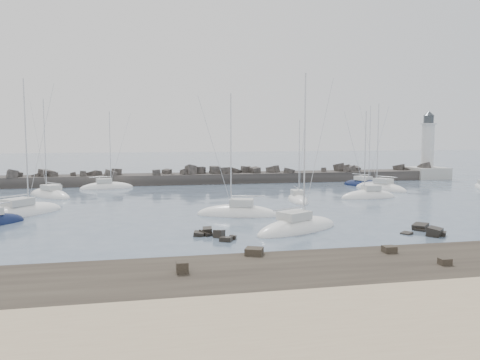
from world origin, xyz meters
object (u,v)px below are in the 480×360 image
at_px(sailboat_5, 238,214).
at_px(sailboat_4, 107,188).
at_px(sailboat_10, 381,189).
at_px(sailboat_9, 368,197).
at_px(sailboat_3, 22,214).
at_px(sailboat_6, 298,200).
at_px(sailboat_8, 365,185).
at_px(lighthouse, 427,163).
at_px(sailboat_1, 50,196).
at_px(sailboat_7, 298,229).

bearing_deg(sailboat_5, sailboat_4, 118.38).
bearing_deg(sailboat_10, sailboat_9, -126.87).
relative_size(sailboat_4, sailboat_10, 0.91).
height_order(sailboat_3, sailboat_6, sailboat_3).
height_order(sailboat_3, sailboat_8, sailboat_3).
bearing_deg(sailboat_10, sailboat_8, 91.14).
distance_m(lighthouse, sailboat_9, 36.80).
height_order(sailboat_5, sailboat_9, sailboat_5).
xyz_separation_m(sailboat_5, sailboat_8, (27.77, 24.82, -0.02)).
height_order(sailboat_5, sailboat_10, sailboat_10).
height_order(sailboat_1, sailboat_10, sailboat_1).
bearing_deg(sailboat_9, sailboat_7, -131.07).
xyz_separation_m(sailboat_1, sailboat_4, (7.37, 8.95, 0.00)).
xyz_separation_m(sailboat_7, sailboat_8, (23.89, 34.10, -0.01)).
xyz_separation_m(sailboat_1, sailboat_8, (51.50, 3.48, -0.00)).
height_order(sailboat_5, sailboat_7, sailboat_7).
relative_size(sailboat_1, sailboat_3, 0.93).
height_order(lighthouse, sailboat_3, sailboat_3).
distance_m(lighthouse, sailboat_10, 25.83).
bearing_deg(sailboat_4, sailboat_9, -27.75).
xyz_separation_m(sailboat_5, sailboat_7, (3.88, -9.28, -0.01)).
bearing_deg(sailboat_10, sailboat_1, 177.97).
xyz_separation_m(sailboat_4, sailboat_5, (16.36, -30.29, 0.01)).
height_order(sailboat_6, sailboat_8, sailboat_8).
xyz_separation_m(sailboat_8, sailboat_10, (0.11, -5.31, 0.02)).
bearing_deg(sailboat_3, sailboat_5, -12.56).
distance_m(sailboat_5, sailboat_7, 10.05).
bearing_deg(sailboat_5, lighthouse, 37.51).
distance_m(sailboat_1, sailboat_6, 35.97).
xyz_separation_m(sailboat_5, sailboat_9, (21.15, 10.55, 0.00)).
bearing_deg(sailboat_3, sailboat_10, 15.44).
relative_size(lighthouse, sailboat_9, 1.09).
bearing_deg(sailboat_6, sailboat_8, 41.30).
height_order(lighthouse, sailboat_4, lighthouse).
distance_m(sailboat_1, sailboat_3, 16.07).
bearing_deg(sailboat_4, sailboat_8, -7.06).
xyz_separation_m(sailboat_5, sailboat_10, (27.87, 19.51, -0.00)).
height_order(lighthouse, sailboat_8, sailboat_8).
relative_size(lighthouse, sailboat_8, 0.97).
bearing_deg(sailboat_5, sailboat_1, 138.04).
bearing_deg(sailboat_6, sailboat_7, -108.67).
height_order(sailboat_4, sailboat_10, sailboat_10).
bearing_deg(sailboat_4, sailboat_10, -13.69).
bearing_deg(sailboat_3, sailboat_4, 73.73).
xyz_separation_m(sailboat_3, sailboat_5, (23.66, -5.27, 0.00)).
bearing_deg(sailboat_9, sailboat_8, 65.14).
bearing_deg(sailboat_9, sailboat_3, -173.28).
height_order(lighthouse, sailboat_6, lighthouse).
distance_m(lighthouse, sailboat_6, 45.94).
relative_size(sailboat_3, sailboat_6, 1.39).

